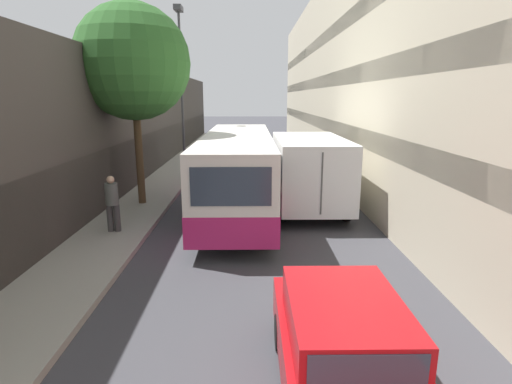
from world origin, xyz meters
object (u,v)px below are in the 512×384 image
box_truck (306,167)px  pedestrian (112,202)px  street_lamp (181,65)px  panel_van (234,147)px  car_hatchback (344,352)px  street_tree_left (133,63)px  bus (238,169)px

box_truck → pedestrian: 7.43m
street_lamp → box_truck: bearing=-41.3°
panel_van → car_hatchback: bearing=-83.4°
box_truck → street_tree_left: bearing=-176.9°
car_hatchback → panel_van: 20.24m
panel_van → street_lamp: (-2.34, -4.49, 4.54)m
pedestrian → street_tree_left: bearing=90.8°
bus → box_truck: size_ratio=1.48×
box_truck → panel_van: 9.97m
car_hatchback → street_tree_left: 12.60m
car_hatchback → street_lamp: bearing=106.7°
pedestrian → street_lamp: size_ratio=0.21×
bus → pedestrian: bus is taller
panel_van → pedestrian: bearing=-103.4°
car_hatchback → pedestrian: pedestrian is taller
car_hatchback → street_tree_left: street_tree_left is taller
bus → pedestrian: 4.87m
street_lamp → street_tree_left: (-0.84, -5.28, -0.32)m
box_truck → pedestrian: box_truck is taller
street_tree_left → panel_van: bearing=72.0°
street_tree_left → box_truck: bearing=3.1°
bus → street_tree_left: size_ratio=1.48×
car_hatchback → bus: bearing=100.0°
bus → panel_van: (-0.58, 10.06, -0.36)m
car_hatchback → street_lamp: size_ratio=0.49×
car_hatchback → bus: 10.23m
street_tree_left → street_lamp: bearing=81.0°
panel_van → street_lamp: size_ratio=0.56×
car_hatchback → panel_van: size_ratio=0.88×
panel_van → street_lamp: bearing=-117.6°
panel_van → street_tree_left: 11.10m
box_truck → pedestrian: size_ratio=4.26×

